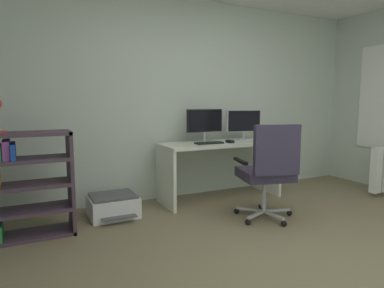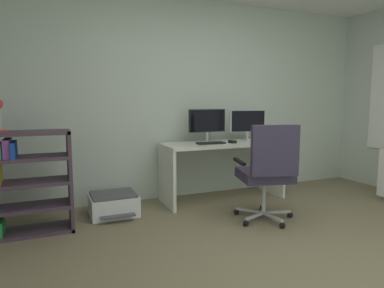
% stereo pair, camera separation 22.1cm
% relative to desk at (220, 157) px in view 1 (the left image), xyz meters
% --- Properties ---
extents(ground_plane, '(5.34, 4.42, 0.02)m').
position_rel_desk_xyz_m(ground_plane, '(-0.31, -1.84, -0.55)').
color(ground_plane, '#776D51').
rests_on(ground_plane, ground).
extents(wall_back, '(5.34, 0.10, 2.52)m').
position_rel_desk_xyz_m(wall_back, '(-0.31, 0.42, 0.72)').
color(wall_back, silver).
rests_on(wall_back, ground).
extents(desk, '(1.52, 0.58, 0.73)m').
position_rel_desk_xyz_m(desk, '(0.00, 0.00, 0.00)').
color(desk, white).
rests_on(desk, ground).
extents(monitor_main, '(0.49, 0.18, 0.41)m').
position_rel_desk_xyz_m(monitor_main, '(-0.17, 0.10, 0.44)').
color(monitor_main, '#B2B5B7').
rests_on(monitor_main, desk).
extents(monitor_secondary, '(0.48, 0.18, 0.40)m').
position_rel_desk_xyz_m(monitor_secondary, '(0.42, 0.10, 0.42)').
color(monitor_secondary, '#B2B5B7').
rests_on(monitor_secondary, desk).
extents(keyboard, '(0.34, 0.14, 0.02)m').
position_rel_desk_xyz_m(keyboard, '(-0.20, -0.07, 0.20)').
color(keyboard, black).
rests_on(keyboard, desk).
extents(computer_mouse, '(0.07, 0.11, 0.03)m').
position_rel_desk_xyz_m(computer_mouse, '(0.08, -0.10, 0.20)').
color(computer_mouse, black).
rests_on(computer_mouse, desk).
extents(office_chair, '(0.65, 0.65, 1.02)m').
position_rel_desk_xyz_m(office_chair, '(0.03, -0.92, 0.02)').
color(office_chair, '#B7BABC').
rests_on(office_chair, ground).
extents(bookshelf, '(0.91, 0.33, 0.97)m').
position_rel_desk_xyz_m(bookshelf, '(-2.36, -0.29, -0.05)').
color(bookshelf, '#463343').
rests_on(bookshelf, ground).
extents(printer, '(0.50, 0.52, 0.24)m').
position_rel_desk_xyz_m(printer, '(-1.38, -0.06, -0.42)').
color(printer, silver).
rests_on(printer, ground).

